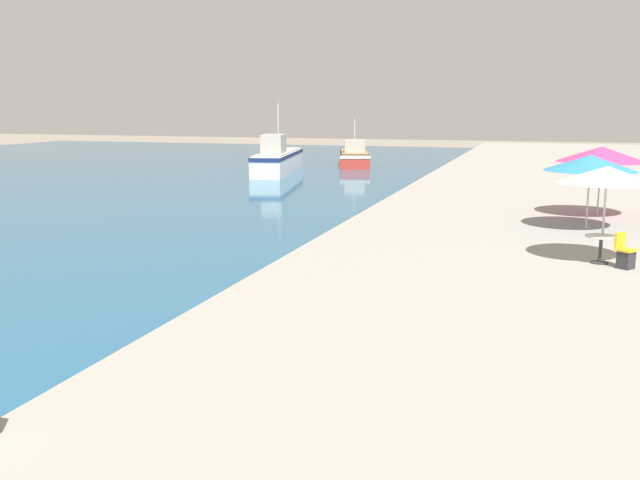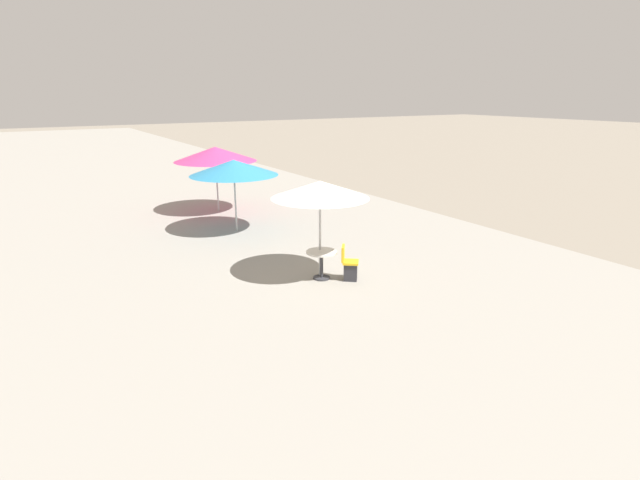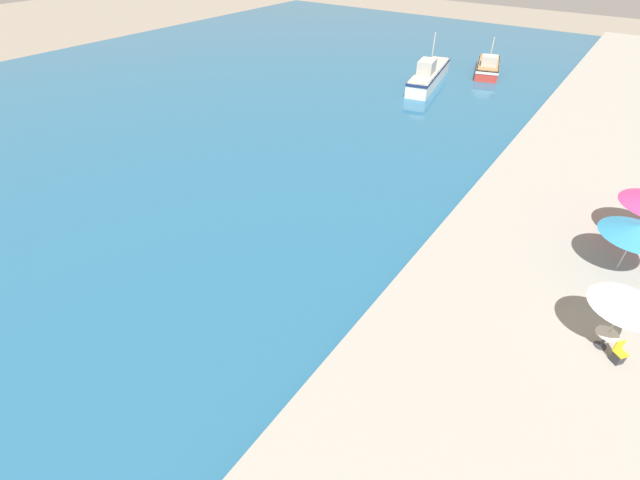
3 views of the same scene
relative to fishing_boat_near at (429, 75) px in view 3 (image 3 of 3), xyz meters
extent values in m
cube|color=#235B7F|center=(-16.61, -10.19, -0.97)|extent=(56.00, 90.00, 0.04)
cube|color=gray|center=(19.39, -10.19, -0.67)|extent=(16.00, 90.00, 0.65)
cube|color=white|center=(-0.04, 0.18, -0.25)|extent=(4.01, 10.81, 1.40)
cube|color=navy|center=(-0.04, 0.18, 0.32)|extent=(4.07, 10.93, 0.25)
cube|color=#ADA89E|center=(-0.04, 0.18, 0.49)|extent=(3.69, 9.95, 0.10)
cube|color=#B7B2A8|center=(0.32, -1.64, 1.17)|extent=(1.83, 2.56, 1.26)
cylinder|color=#B7B2A8|center=(-0.04, 0.18, 2.22)|extent=(0.12, 0.12, 3.35)
cube|color=red|center=(3.62, 7.44, -0.43)|extent=(4.13, 7.54, 1.04)
cube|color=silver|center=(3.62, 7.44, -0.04)|extent=(4.19, 7.62, 0.25)
cube|color=#99754C|center=(3.62, 7.44, 0.14)|extent=(3.80, 6.93, 0.10)
cube|color=#B7B2A8|center=(3.97, 6.23, 0.65)|extent=(1.93, 1.95, 0.94)
cylinder|color=#B7B2A8|center=(3.62, 7.44, 1.44)|extent=(0.12, 0.12, 2.50)
cylinder|color=#B7B7B7|center=(19.66, -27.57, 0.79)|extent=(0.06, 0.06, 2.25)
cone|color=white|center=(19.66, -27.57, 1.98)|extent=(2.50, 2.50, 0.44)
cylinder|color=#B7B7B7|center=(19.54, -22.19, 0.71)|extent=(0.06, 0.06, 2.10)
cone|color=teal|center=(19.54, -22.19, 1.88)|extent=(3.00, 3.00, 0.53)
cylinder|color=#333338|center=(19.62, -27.72, -0.32)|extent=(0.44, 0.44, 0.04)
cylinder|color=#333338|center=(19.62, -27.72, 0.01)|extent=(0.08, 0.08, 0.70)
cylinder|color=beige|center=(19.62, -27.72, 0.38)|extent=(0.80, 0.80, 0.04)
cube|color=#2D2D33|center=(20.21, -28.18, -0.12)|extent=(0.48, 0.48, 0.45)
cube|color=gold|center=(20.21, -28.18, 0.14)|extent=(0.56, 0.56, 0.06)
cube|color=gold|center=(20.06, -28.06, 0.37)|extent=(0.29, 0.35, 0.40)
camera|label=1|loc=(18.13, -47.40, 3.75)|focal=40.00mm
camera|label=2|loc=(13.22, -38.07, 4.32)|focal=28.00mm
camera|label=3|loc=(17.06, -42.64, 12.88)|focal=24.00mm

